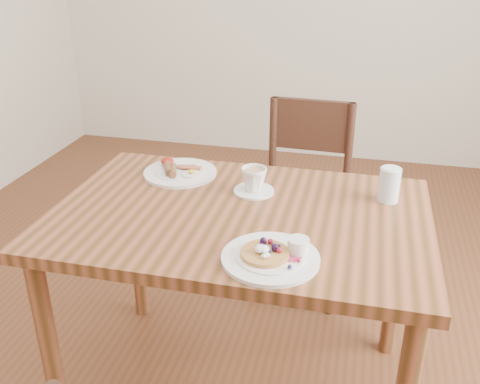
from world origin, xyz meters
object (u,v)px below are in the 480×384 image
(dining_table, at_px, (240,238))
(breakfast_plate, at_px, (179,171))
(chair_far, at_px, (304,189))
(water_glass, at_px, (389,185))
(pancake_plate, at_px, (272,255))
(teacup_saucer, at_px, (254,181))

(dining_table, bearing_deg, breakfast_plate, 140.38)
(chair_far, relative_size, breakfast_plate, 3.26)
(water_glass, bearing_deg, pancake_plate, -124.37)
(pancake_plate, bearing_deg, water_glass, 55.63)
(teacup_saucer, bearing_deg, breakfast_plate, 164.18)
(pancake_plate, distance_m, water_glass, 0.55)
(chair_far, height_order, pancake_plate, chair_far)
(dining_table, bearing_deg, water_glass, 23.00)
(water_glass, bearing_deg, teacup_saucer, -174.90)
(pancake_plate, bearing_deg, teacup_saucer, 108.92)
(pancake_plate, bearing_deg, breakfast_plate, 131.81)
(chair_far, bearing_deg, water_glass, 122.85)
(chair_far, height_order, water_glass, chair_far)
(breakfast_plate, relative_size, water_glass, 2.33)
(pancake_plate, height_order, water_glass, water_glass)
(breakfast_plate, xyz_separation_m, water_glass, (0.75, -0.05, 0.05))
(teacup_saucer, relative_size, water_glass, 1.21)
(dining_table, height_order, water_glass, water_glass)
(breakfast_plate, bearing_deg, chair_far, 52.38)
(teacup_saucer, bearing_deg, dining_table, -94.29)
(dining_table, height_order, breakfast_plate, breakfast_plate)
(breakfast_plate, relative_size, teacup_saucer, 1.93)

